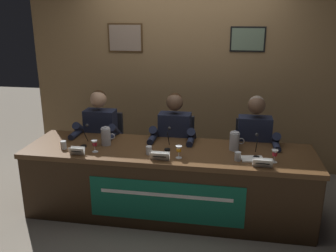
# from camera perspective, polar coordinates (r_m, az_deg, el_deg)

# --- Properties ---
(ground_plane) EXTENTS (12.00, 12.00, 0.00)m
(ground_plane) POSITION_cam_1_polar(r_m,az_deg,el_deg) (4.03, 0.00, -13.26)
(ground_plane) COLOR gray
(wall_back_panelled) EXTENTS (4.17, 0.14, 2.60)m
(wall_back_panelled) POSITION_cam_1_polar(r_m,az_deg,el_deg) (4.86, 2.69, 8.46)
(wall_back_panelled) COLOR #937047
(wall_back_panelled) RESTS_ON ground_plane
(conference_table) EXTENTS (2.97, 0.80, 0.72)m
(conference_table) POSITION_cam_1_polar(r_m,az_deg,el_deg) (3.71, -0.26, -7.54)
(conference_table) COLOR brown
(conference_table) RESTS_ON ground_plane
(chair_left) EXTENTS (0.44, 0.44, 0.89)m
(chair_left) POSITION_cam_1_polar(r_m,az_deg,el_deg) (4.57, -9.84, -3.79)
(chair_left) COLOR black
(chair_left) RESTS_ON ground_plane
(panelist_left) EXTENTS (0.51, 0.48, 1.21)m
(panelist_left) POSITION_cam_1_polar(r_m,az_deg,el_deg) (4.30, -10.89, -1.31)
(panelist_left) COLOR black
(panelist_left) RESTS_ON ground_plane
(nameplate_left) EXTENTS (0.15, 0.06, 0.08)m
(nameplate_left) POSITION_cam_1_polar(r_m,az_deg,el_deg) (3.67, -14.16, -3.83)
(nameplate_left) COLOR white
(nameplate_left) RESTS_ON conference_table
(juice_glass_left) EXTENTS (0.06, 0.06, 0.12)m
(juice_glass_left) POSITION_cam_1_polar(r_m,az_deg,el_deg) (3.69, -11.50, -2.78)
(juice_glass_left) COLOR white
(juice_glass_left) RESTS_ON conference_table
(water_cup_left) EXTENTS (0.06, 0.06, 0.08)m
(water_cup_left) POSITION_cam_1_polar(r_m,az_deg,el_deg) (3.87, -16.15, -2.96)
(water_cup_left) COLOR silver
(water_cup_left) RESTS_ON conference_table
(microphone_left) EXTENTS (0.06, 0.17, 0.22)m
(microphone_left) POSITION_cam_1_polar(r_m,az_deg,el_deg) (3.89, -13.00, -2.03)
(microphone_left) COLOR black
(microphone_left) RESTS_ON conference_table
(chair_center) EXTENTS (0.44, 0.44, 0.89)m
(chair_center) POSITION_cam_1_polar(r_m,az_deg,el_deg) (4.36, 1.29, -4.56)
(chair_center) COLOR black
(chair_center) RESTS_ON ground_plane
(panelist_center) EXTENTS (0.51, 0.48, 1.21)m
(panelist_center) POSITION_cam_1_polar(r_m,az_deg,el_deg) (4.08, 0.91, -2.01)
(panelist_center) COLOR black
(panelist_center) RESTS_ON ground_plane
(nameplate_center) EXTENTS (0.19, 0.06, 0.08)m
(nameplate_center) POSITION_cam_1_polar(r_m,az_deg,el_deg) (3.44, -1.30, -4.76)
(nameplate_center) COLOR white
(nameplate_center) RESTS_ON conference_table
(juice_glass_center) EXTENTS (0.06, 0.06, 0.12)m
(juice_glass_center) POSITION_cam_1_polar(r_m,az_deg,el_deg) (3.47, 1.72, -3.74)
(juice_glass_center) COLOR white
(juice_glass_center) RESTS_ON conference_table
(water_cup_center) EXTENTS (0.06, 0.06, 0.08)m
(water_cup_center) POSITION_cam_1_polar(r_m,az_deg,el_deg) (3.58, -3.02, -3.92)
(water_cup_center) COLOR silver
(water_cup_center) RESTS_ON conference_table
(microphone_center) EXTENTS (0.06, 0.17, 0.22)m
(microphone_center) POSITION_cam_1_polar(r_m,az_deg,el_deg) (3.69, 0.06, -2.61)
(microphone_center) COLOR black
(microphone_center) RESTS_ON conference_table
(chair_right) EXTENTS (0.44, 0.44, 0.89)m
(chair_right) POSITION_cam_1_polar(r_m,az_deg,el_deg) (4.33, 13.05, -5.18)
(chair_right) COLOR black
(chair_right) RESTS_ON ground_plane
(panelist_right) EXTENTS (0.51, 0.48, 1.21)m
(panelist_right) POSITION_cam_1_polar(r_m,az_deg,el_deg) (4.05, 13.45, -2.66)
(panelist_right) COLOR black
(panelist_right) RESTS_ON ground_plane
(nameplate_right) EXTENTS (0.18, 0.06, 0.08)m
(nameplate_right) POSITION_cam_1_polar(r_m,az_deg,el_deg) (3.40, 14.70, -5.66)
(nameplate_right) COLOR white
(nameplate_right) RESTS_ON conference_table
(juice_glass_right) EXTENTS (0.06, 0.06, 0.12)m
(juice_glass_right) POSITION_cam_1_polar(r_m,az_deg,el_deg) (3.52, 16.48, -4.21)
(juice_glass_right) COLOR white
(juice_glass_right) RESTS_ON conference_table
(water_cup_right) EXTENTS (0.06, 0.06, 0.08)m
(water_cup_right) POSITION_cam_1_polar(r_m,az_deg,el_deg) (3.49, 10.93, -4.78)
(water_cup_right) COLOR silver
(water_cup_right) RESTS_ON conference_table
(microphone_right) EXTENTS (0.06, 0.17, 0.22)m
(microphone_right) POSITION_cam_1_polar(r_m,az_deg,el_deg) (3.60, 13.78, -3.64)
(microphone_right) COLOR black
(microphone_right) RESTS_ON conference_table
(water_pitcher_left_side) EXTENTS (0.15, 0.10, 0.21)m
(water_pitcher_left_side) POSITION_cam_1_polar(r_m,az_deg,el_deg) (3.86, -9.75, -1.62)
(water_pitcher_left_side) COLOR silver
(water_pitcher_left_side) RESTS_ON conference_table
(water_pitcher_right_side) EXTENTS (0.15, 0.10, 0.21)m
(water_pitcher_right_side) POSITION_cam_1_polar(r_m,az_deg,el_deg) (3.73, 10.45, -2.35)
(water_pitcher_right_side) COLOR silver
(water_pitcher_right_side) RESTS_ON conference_table
(document_stack_right) EXTENTS (0.23, 0.18, 0.01)m
(document_stack_right) POSITION_cam_1_polar(r_m,az_deg,el_deg) (3.56, 13.15, -5.06)
(document_stack_right) COLOR white
(document_stack_right) RESTS_ON conference_table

